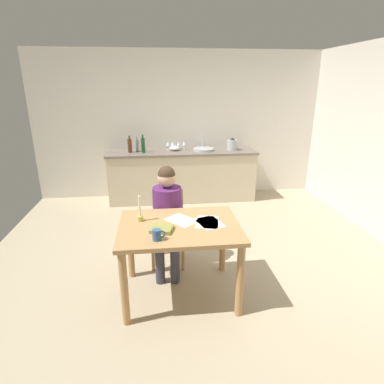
# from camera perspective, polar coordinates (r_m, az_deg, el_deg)

# --- Properties ---
(ground_plane) EXTENTS (5.20, 5.20, 0.04)m
(ground_plane) POSITION_cam_1_polar(r_m,az_deg,el_deg) (3.89, 1.17, -12.88)
(ground_plane) COLOR tan
(wall_back) EXTENTS (5.20, 0.12, 2.60)m
(wall_back) POSITION_cam_1_polar(r_m,az_deg,el_deg) (5.94, -2.14, 11.87)
(wall_back) COLOR silver
(wall_back) RESTS_ON ground
(kitchen_counter) EXTENTS (2.62, 0.64, 0.90)m
(kitchen_counter) POSITION_cam_1_polar(r_m,az_deg,el_deg) (5.76, -1.76, 3.02)
(kitchen_counter) COLOR beige
(kitchen_counter) RESTS_ON ground
(dining_table) EXTENTS (1.14, 0.86, 0.77)m
(dining_table) POSITION_cam_1_polar(r_m,az_deg,el_deg) (3.06, -2.25, -8.03)
(dining_table) COLOR tan
(dining_table) RESTS_ON ground
(chair_at_table) EXTENTS (0.43, 0.43, 0.87)m
(chair_at_table) POSITION_cam_1_polar(r_m,az_deg,el_deg) (3.73, -4.35, -5.57)
(chair_at_table) COLOR tan
(chair_at_table) RESTS_ON ground
(person_seated) EXTENTS (0.34, 0.61, 1.19)m
(person_seated) POSITION_cam_1_polar(r_m,az_deg,el_deg) (3.52, -4.47, -3.74)
(person_seated) COLOR #592666
(person_seated) RESTS_ON ground
(coffee_mug) EXTENTS (0.11, 0.07, 0.10)m
(coffee_mug) POSITION_cam_1_polar(r_m,az_deg,el_deg) (2.73, -6.30, -7.66)
(coffee_mug) COLOR #33598C
(coffee_mug) RESTS_ON dining_table
(candlestick) EXTENTS (0.06, 0.06, 0.26)m
(candlestick) POSITION_cam_1_polar(r_m,az_deg,el_deg) (3.11, -9.33, -3.95)
(candlestick) COLOR gold
(candlestick) RESTS_ON dining_table
(book_magazine) EXTENTS (0.23, 0.22, 0.03)m
(book_magazine) POSITION_cam_1_polar(r_m,az_deg,el_deg) (2.90, -5.47, -6.64)
(book_magazine) COLOR olive
(book_magazine) RESTS_ON dining_table
(paper_letter) EXTENTS (0.29, 0.34, 0.00)m
(paper_letter) POSITION_cam_1_polar(r_m,az_deg,el_deg) (3.06, 3.19, -5.53)
(paper_letter) COLOR white
(paper_letter) RESTS_ON dining_table
(paper_bill) EXTENTS (0.35, 0.36, 0.00)m
(paper_bill) POSITION_cam_1_polar(r_m,az_deg,el_deg) (3.11, -1.90, -5.10)
(paper_bill) COLOR white
(paper_bill) RESTS_ON dining_table
(paper_envelope) EXTENTS (0.27, 0.33, 0.00)m
(paper_envelope) POSITION_cam_1_polar(r_m,az_deg,el_deg) (3.07, 2.79, -5.42)
(paper_envelope) COLOR white
(paper_envelope) RESTS_ON dining_table
(sink_unit) EXTENTS (0.36, 0.36, 0.24)m
(sink_unit) POSITION_cam_1_polar(r_m,az_deg,el_deg) (5.69, 2.11, 7.71)
(sink_unit) COLOR #B2B7BC
(sink_unit) RESTS_ON kitchen_counter
(bottle_oil) EXTENTS (0.07, 0.07, 0.29)m
(bottle_oil) POSITION_cam_1_polar(r_m,az_deg,el_deg) (5.61, -11.14, 8.23)
(bottle_oil) COLOR #593319
(bottle_oil) RESTS_ON kitchen_counter
(bottle_vinegar) EXTENTS (0.07, 0.07, 0.25)m
(bottle_vinegar) POSITION_cam_1_polar(r_m,az_deg,el_deg) (5.69, -9.90, 8.32)
(bottle_vinegar) COLOR #8C999E
(bottle_vinegar) RESTS_ON kitchen_counter
(bottle_wine_red) EXTENTS (0.07, 0.07, 0.31)m
(bottle_wine_red) POSITION_cam_1_polar(r_m,az_deg,el_deg) (5.57, -8.81, 8.37)
(bottle_wine_red) COLOR #194C23
(bottle_wine_red) RESTS_ON kitchen_counter
(mixing_bowl) EXTENTS (0.19, 0.19, 0.08)m
(mixing_bowl) POSITION_cam_1_polar(r_m,az_deg,el_deg) (5.69, -3.17, 7.88)
(mixing_bowl) COLOR white
(mixing_bowl) RESTS_ON kitchen_counter
(stovetop_kettle) EXTENTS (0.18, 0.18, 0.22)m
(stovetop_kettle) POSITION_cam_1_polar(r_m,az_deg,el_deg) (5.77, 7.26, 8.50)
(stovetop_kettle) COLOR #B7BABF
(stovetop_kettle) RESTS_ON kitchen_counter
(wine_glass_near_sink) EXTENTS (0.07, 0.07, 0.15)m
(wine_glass_near_sink) POSITION_cam_1_polar(r_m,az_deg,el_deg) (5.78, -1.43, 8.75)
(wine_glass_near_sink) COLOR silver
(wine_glass_near_sink) RESTS_ON kitchen_counter
(wine_glass_by_kettle) EXTENTS (0.07, 0.07, 0.15)m
(wine_glass_by_kettle) POSITION_cam_1_polar(r_m,az_deg,el_deg) (5.77, -2.41, 8.73)
(wine_glass_by_kettle) COLOR silver
(wine_glass_by_kettle) RESTS_ON kitchen_counter
(wine_glass_back_left) EXTENTS (0.07, 0.07, 0.15)m
(wine_glass_back_left) POSITION_cam_1_polar(r_m,az_deg,el_deg) (5.77, -3.49, 8.70)
(wine_glass_back_left) COLOR silver
(wine_glass_back_left) RESTS_ON kitchen_counter
(wine_glass_back_right) EXTENTS (0.07, 0.07, 0.15)m
(wine_glass_back_right) POSITION_cam_1_polar(r_m,az_deg,el_deg) (5.76, -4.34, 8.67)
(wine_glass_back_right) COLOR silver
(wine_glass_back_right) RESTS_ON kitchen_counter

